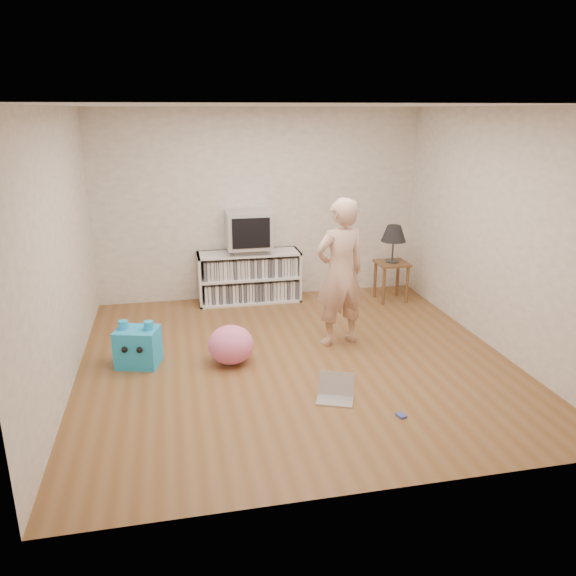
# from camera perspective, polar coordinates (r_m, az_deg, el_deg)

# --- Properties ---
(ground) EXTENTS (4.50, 4.50, 0.00)m
(ground) POSITION_cam_1_polar(r_m,az_deg,el_deg) (6.08, 0.72, -7.25)
(ground) COLOR brown
(ground) RESTS_ON ground
(walls) EXTENTS (4.52, 4.52, 2.60)m
(walls) POSITION_cam_1_polar(r_m,az_deg,el_deg) (5.66, 0.77, 4.78)
(walls) COLOR beige
(walls) RESTS_ON ground
(ceiling) EXTENTS (4.50, 4.50, 0.01)m
(ceiling) POSITION_cam_1_polar(r_m,az_deg,el_deg) (5.51, 0.82, 18.06)
(ceiling) COLOR white
(ceiling) RESTS_ON walls
(media_unit) EXTENTS (1.40, 0.45, 0.70)m
(media_unit) POSITION_cam_1_polar(r_m,az_deg,el_deg) (7.80, -3.97, 1.17)
(media_unit) COLOR white
(media_unit) RESTS_ON ground
(dvd_deck) EXTENTS (0.45, 0.35, 0.07)m
(dvd_deck) POSITION_cam_1_polar(r_m,az_deg,el_deg) (7.69, -4.01, 3.89)
(dvd_deck) COLOR gray
(dvd_deck) RESTS_ON media_unit
(crt_tv) EXTENTS (0.60, 0.53, 0.50)m
(crt_tv) POSITION_cam_1_polar(r_m,az_deg,el_deg) (7.62, -4.05, 5.97)
(crt_tv) COLOR #A6A6AB
(crt_tv) RESTS_ON dvd_deck
(side_table) EXTENTS (0.42, 0.42, 0.55)m
(side_table) POSITION_cam_1_polar(r_m,az_deg,el_deg) (7.92, 10.47, 1.66)
(side_table) COLOR brown
(side_table) RESTS_ON ground
(table_lamp) EXTENTS (0.34, 0.34, 0.52)m
(table_lamp) POSITION_cam_1_polar(r_m,az_deg,el_deg) (7.79, 10.68, 5.38)
(table_lamp) COLOR #333333
(table_lamp) RESTS_ON side_table
(person) EXTENTS (0.68, 0.52, 1.67)m
(person) POSITION_cam_1_polar(r_m,az_deg,el_deg) (6.23, 5.29, 1.53)
(person) COLOR #D7AC93
(person) RESTS_ON ground
(laptop) EXTENTS (0.41, 0.37, 0.23)m
(laptop) POSITION_cam_1_polar(r_m,az_deg,el_deg) (5.31, 4.86, -10.46)
(laptop) COLOR silver
(laptop) RESTS_ON ground
(playing_cards) EXTENTS (0.09, 0.10, 0.02)m
(playing_cards) POSITION_cam_1_polar(r_m,az_deg,el_deg) (5.13, 11.41, -12.57)
(playing_cards) COLOR #3E4DA6
(playing_cards) RESTS_ON ground
(plush_blue) EXTENTS (0.50, 0.44, 0.49)m
(plush_blue) POSITION_cam_1_polar(r_m,az_deg,el_deg) (6.08, -15.01, -5.75)
(plush_blue) COLOR #1EA7EF
(plush_blue) RESTS_ON ground
(plush_pink) EXTENTS (0.50, 0.50, 0.41)m
(plush_pink) POSITION_cam_1_polar(r_m,az_deg,el_deg) (5.95, -5.83, -5.76)
(plush_pink) COLOR pink
(plush_pink) RESTS_ON ground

